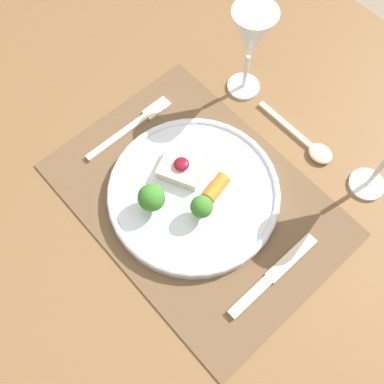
% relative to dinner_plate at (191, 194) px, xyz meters
% --- Properties ---
extents(ground_plane, '(8.00, 8.00, 0.00)m').
position_rel_dinner_plate_xyz_m(ground_plane, '(0.01, 0.01, -0.74)').
color(ground_plane, gray).
extents(dining_table, '(1.30, 1.12, 0.72)m').
position_rel_dinner_plate_xyz_m(dining_table, '(0.01, 0.01, -0.10)').
color(dining_table, brown).
rests_on(dining_table, ground_plane).
extents(placemat, '(0.48, 0.34, 0.00)m').
position_rel_dinner_plate_xyz_m(placemat, '(0.01, 0.01, -0.02)').
color(placemat, brown).
rests_on(placemat, dining_table).
extents(dinner_plate, '(0.29, 0.29, 0.07)m').
position_rel_dinner_plate_xyz_m(dinner_plate, '(0.00, 0.00, 0.00)').
color(dinner_plate, silver).
rests_on(dinner_plate, placemat).
extents(fork, '(0.02, 0.19, 0.01)m').
position_rel_dinner_plate_xyz_m(fork, '(-0.17, 0.02, -0.01)').
color(fork, beige).
rests_on(fork, placemat).
extents(knife, '(0.02, 0.19, 0.01)m').
position_rel_dinner_plate_xyz_m(knife, '(0.19, -0.01, -0.01)').
color(knife, beige).
rests_on(knife, placemat).
extents(spoon, '(0.17, 0.04, 0.01)m').
position_rel_dinner_plate_xyz_m(spoon, '(0.07, 0.22, -0.01)').
color(spoon, beige).
rests_on(spoon, dining_table).
extents(wine_glass_far, '(0.08, 0.08, 0.19)m').
position_rel_dinner_plate_xyz_m(wine_glass_far, '(-0.10, 0.23, 0.11)').
color(wine_glass_far, white).
rests_on(wine_glass_far, dining_table).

